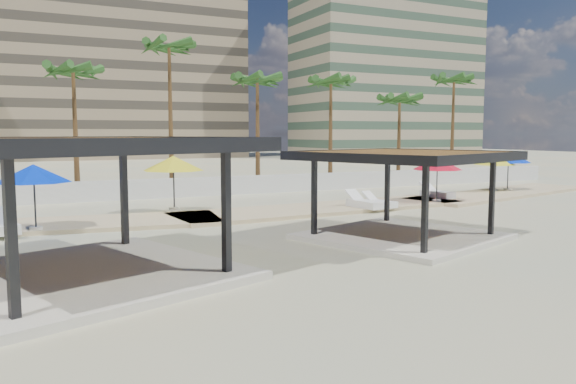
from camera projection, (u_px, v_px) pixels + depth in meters
The scene contains 22 objects.
ground at pixel (370, 235), 21.81m from camera, with size 200.00×200.00×0.00m, color #C7B484.
promenade at pixel (319, 207), 29.54m from camera, with size 44.45×7.97×0.24m.
boundary_wall at pixel (229, 186), 36.08m from camera, with size 56.00×0.30×1.20m, color silver.
building_mid at pixel (122, 71), 91.92m from camera, with size 38.00×16.00×30.40m.
building_east at pixel (387, 59), 99.93m from camera, with size 32.00×15.00×36.40m.
pavilion_central at pixel (403, 187), 20.76m from camera, with size 8.23×8.23×3.28m.
pavilion_west at pixel (81, 195), 14.91m from camera, with size 9.59×9.59×3.83m.
umbrella_b at pixel (173, 164), 27.48m from camera, with size 3.82×3.82×2.66m.
umbrella_c at pixel (437, 164), 31.02m from camera, with size 2.85×2.85×2.41m.
umbrella_d at pixel (509, 158), 37.27m from camera, with size 2.87×2.87×2.53m.
umbrella_e at pixel (495, 160), 36.74m from camera, with size 2.95×2.95×2.36m.
umbrella_f at pixel (34, 174), 21.69m from camera, with size 3.66×3.66×2.56m.
lounger_a at pixel (3, 226), 21.45m from camera, with size 1.24×2.43×0.88m.
lounger_b at pixel (364, 203), 28.57m from camera, with size 1.02×2.34×0.86m.
lounger_c at pixel (379, 203), 28.97m from camera, with size 1.10×2.07×0.75m.
lounger_d at pixel (437, 194), 33.27m from camera, with size 0.93×2.38×0.88m.
palm_c at pixel (73, 76), 33.37m from camera, with size 3.00×3.00×8.44m.
palm_d at pixel (169, 53), 36.49m from camera, with size 3.00×3.00×10.38m.
palm_e at pixel (257, 85), 38.83m from camera, with size 3.00×3.00×8.44m.
palm_f at pixel (331, 86), 41.60m from camera, with size 3.00×3.00×8.58m.
palm_g at pixel (400, 103), 43.96m from camera, with size 3.00×3.00×7.41m.
palm_h at pixel (454, 84), 46.91m from camera, with size 3.00×3.00×9.25m.
Camera 1 is at (-12.25, -17.99, 3.90)m, focal length 35.00 mm.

